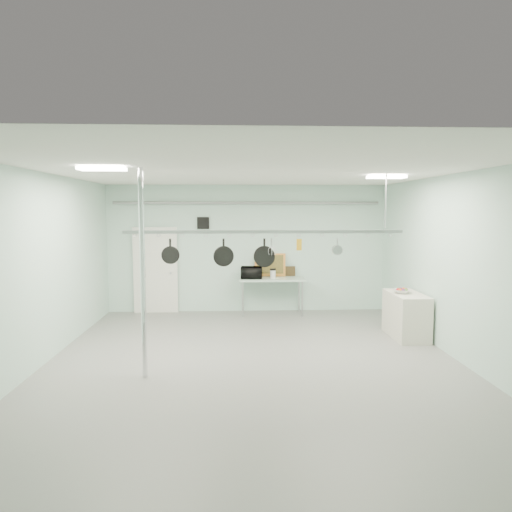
{
  "coord_description": "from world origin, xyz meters",
  "views": [
    {
      "loc": [
        -0.3,
        -7.5,
        2.56
      ],
      "look_at": [
        0.09,
        1.0,
        1.71
      ],
      "focal_mm": 32.0,
      "sensor_mm": 36.0,
      "label": 1
    }
  ],
  "objects_px": {
    "skillet_mid": "(224,252)",
    "skillet_left": "(170,251)",
    "prep_table": "(272,281)",
    "side_cabinet": "(406,315)",
    "pot_rack": "(264,230)",
    "microwave": "(252,273)",
    "fruit_bowl": "(402,291)",
    "coffee_canister": "(273,274)",
    "chrome_pole": "(143,274)",
    "skillet_right": "(264,253)"
  },
  "relations": [
    {
      "from": "chrome_pole",
      "to": "side_cabinet",
      "type": "height_order",
      "value": "chrome_pole"
    },
    {
      "from": "fruit_bowl",
      "to": "pot_rack",
      "type": "bearing_deg",
      "value": -158.66
    },
    {
      "from": "microwave",
      "to": "skillet_right",
      "type": "distance_m",
      "value": 3.34
    },
    {
      "from": "prep_table",
      "to": "side_cabinet",
      "type": "bearing_deg",
      "value": -40.79
    },
    {
      "from": "pot_rack",
      "to": "chrome_pole",
      "type": "bearing_deg",
      "value": -154.65
    },
    {
      "from": "pot_rack",
      "to": "microwave",
      "type": "bearing_deg",
      "value": 91.8
    },
    {
      "from": "microwave",
      "to": "pot_rack",
      "type": "bearing_deg",
      "value": 96.05
    },
    {
      "from": "skillet_left",
      "to": "skillet_mid",
      "type": "bearing_deg",
      "value": -4.52
    },
    {
      "from": "prep_table",
      "to": "microwave",
      "type": "bearing_deg",
      "value": -174.05
    },
    {
      "from": "microwave",
      "to": "skillet_right",
      "type": "relative_size",
      "value": 1.04
    },
    {
      "from": "microwave",
      "to": "fruit_bowl",
      "type": "bearing_deg",
      "value": 148.43
    },
    {
      "from": "chrome_pole",
      "to": "side_cabinet",
      "type": "bearing_deg",
      "value": 22.41
    },
    {
      "from": "prep_table",
      "to": "skillet_left",
      "type": "bearing_deg",
      "value": -121.32
    },
    {
      "from": "prep_table",
      "to": "skillet_left",
      "type": "xyz_separation_m",
      "value": [
        -2.01,
        -3.3,
        1.05
      ]
    },
    {
      "from": "side_cabinet",
      "to": "microwave",
      "type": "bearing_deg",
      "value": 144.86
    },
    {
      "from": "microwave",
      "to": "fruit_bowl",
      "type": "xyz_separation_m",
      "value": [
        2.95,
        -2.13,
        -0.11
      ]
    },
    {
      "from": "coffee_canister",
      "to": "skillet_right",
      "type": "relative_size",
      "value": 0.4
    },
    {
      "from": "coffee_canister",
      "to": "microwave",
      "type": "bearing_deg",
      "value": -179.19
    },
    {
      "from": "chrome_pole",
      "to": "microwave",
      "type": "height_order",
      "value": "chrome_pole"
    },
    {
      "from": "skillet_left",
      "to": "skillet_mid",
      "type": "xyz_separation_m",
      "value": [
        0.91,
        0.0,
        -0.03
      ]
    },
    {
      "from": "skillet_left",
      "to": "skillet_right",
      "type": "distance_m",
      "value": 1.61
    },
    {
      "from": "skillet_mid",
      "to": "fruit_bowl",
      "type": "bearing_deg",
      "value": 6.64
    },
    {
      "from": "pot_rack",
      "to": "skillet_mid",
      "type": "height_order",
      "value": "pot_rack"
    },
    {
      "from": "chrome_pole",
      "to": "skillet_mid",
      "type": "bearing_deg",
      "value": 36.86
    },
    {
      "from": "fruit_bowl",
      "to": "skillet_right",
      "type": "height_order",
      "value": "skillet_right"
    },
    {
      "from": "microwave",
      "to": "skillet_left",
      "type": "xyz_separation_m",
      "value": [
        -1.51,
        -3.25,
        0.83
      ]
    },
    {
      "from": "prep_table",
      "to": "pot_rack",
      "type": "relative_size",
      "value": 0.33
    },
    {
      "from": "pot_rack",
      "to": "prep_table",
      "type": "bearing_deg",
      "value": 83.09
    },
    {
      "from": "fruit_bowl",
      "to": "skillet_left",
      "type": "xyz_separation_m",
      "value": [
        -4.46,
        -1.11,
        0.94
      ]
    },
    {
      "from": "prep_table",
      "to": "skillet_mid",
      "type": "relative_size",
      "value": 3.38
    },
    {
      "from": "microwave",
      "to": "fruit_bowl",
      "type": "height_order",
      "value": "microwave"
    },
    {
      "from": "prep_table",
      "to": "skillet_left",
      "type": "relative_size",
      "value": 3.87
    },
    {
      "from": "skillet_mid",
      "to": "microwave",
      "type": "bearing_deg",
      "value": 68.79
    },
    {
      "from": "microwave",
      "to": "skillet_mid",
      "type": "relative_size",
      "value": 1.09
    },
    {
      "from": "chrome_pole",
      "to": "coffee_canister",
      "type": "relative_size",
      "value": 16.15
    },
    {
      "from": "prep_table",
      "to": "skillet_mid",
      "type": "height_order",
      "value": "skillet_mid"
    },
    {
      "from": "pot_rack",
      "to": "skillet_left",
      "type": "height_order",
      "value": "pot_rack"
    },
    {
      "from": "skillet_left",
      "to": "prep_table",
      "type": "bearing_deg",
      "value": 54.16
    },
    {
      "from": "pot_rack",
      "to": "coffee_canister",
      "type": "height_order",
      "value": "pot_rack"
    },
    {
      "from": "side_cabinet",
      "to": "prep_table",
      "type": "bearing_deg",
      "value": 139.21
    },
    {
      "from": "prep_table",
      "to": "fruit_bowl",
      "type": "bearing_deg",
      "value": -41.7
    },
    {
      "from": "fruit_bowl",
      "to": "prep_table",
      "type": "bearing_deg",
      "value": 138.3
    },
    {
      "from": "pot_rack",
      "to": "skillet_right",
      "type": "height_order",
      "value": "pot_rack"
    },
    {
      "from": "pot_rack",
      "to": "fruit_bowl",
      "type": "xyz_separation_m",
      "value": [
        2.85,
        1.11,
        -1.29
      ]
    },
    {
      "from": "coffee_canister",
      "to": "fruit_bowl",
      "type": "bearing_deg",
      "value": -41.36
    },
    {
      "from": "pot_rack",
      "to": "microwave",
      "type": "relative_size",
      "value": 9.33
    },
    {
      "from": "skillet_mid",
      "to": "skillet_left",
      "type": "bearing_deg",
      "value": 169.22
    },
    {
      "from": "prep_table",
      "to": "fruit_bowl",
      "type": "height_order",
      "value": "fruit_bowl"
    },
    {
      "from": "prep_table",
      "to": "fruit_bowl",
      "type": "xyz_separation_m",
      "value": [
        2.45,
        -2.19,
        0.11
      ]
    },
    {
      "from": "chrome_pole",
      "to": "prep_table",
      "type": "distance_m",
      "value": 4.85
    }
  ]
}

